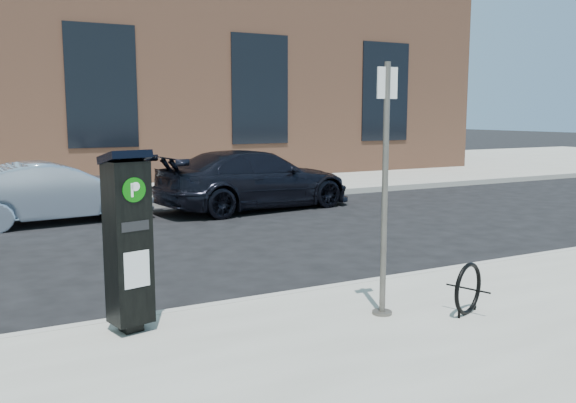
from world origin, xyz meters
TOP-DOWN VIEW (x-y plane):
  - ground at (0.00, 0.00)m, footprint 120.00×120.00m
  - sidewalk_far at (0.00, 14.00)m, footprint 60.00×12.00m
  - curb_near at (0.00, -0.02)m, footprint 60.00×0.12m
  - curb_far at (0.00, 8.02)m, footprint 60.00×0.12m
  - building at (-0.00, 17.00)m, footprint 28.00×10.05m
  - parking_kiosk at (-2.24, -0.43)m, footprint 0.47×0.43m
  - sign_pole at (0.20, -1.16)m, footprint 0.23×0.21m
  - bike_rack at (0.99, -1.57)m, footprint 0.54×0.23m
  - car_silver at (-2.01, 7.06)m, footprint 3.91×1.70m
  - car_dark at (2.41, 6.79)m, footprint 4.96×2.48m

SIDE VIEW (x-z plane):
  - ground at x=0.00m, z-range 0.00..0.00m
  - sidewalk_far at x=0.00m, z-range 0.00..0.15m
  - curb_near at x=0.00m, z-range -0.01..0.15m
  - curb_far at x=0.00m, z-range -0.01..0.15m
  - bike_rack at x=0.99m, z-range 0.14..0.70m
  - car_silver at x=-2.01m, z-range 0.00..1.25m
  - car_dark at x=2.41m, z-range 0.00..1.38m
  - parking_kiosk at x=-2.24m, z-range 0.17..1.92m
  - sign_pole at x=0.20m, z-range 0.14..2.73m
  - building at x=0.00m, z-range 0.02..8.27m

